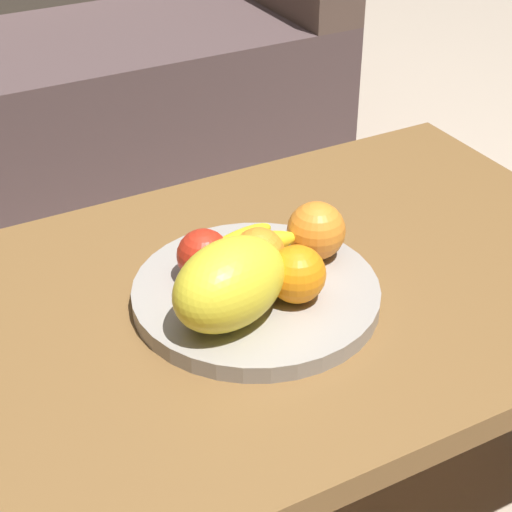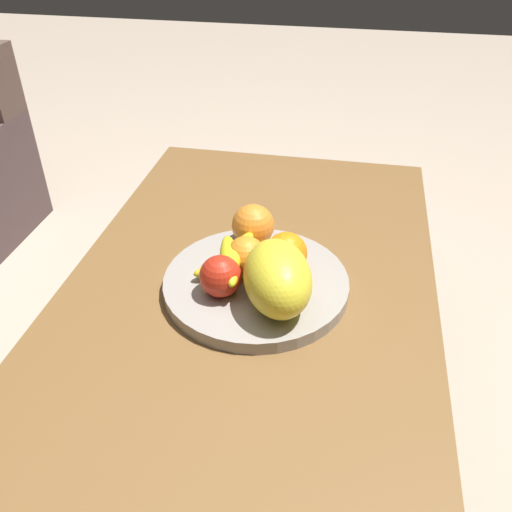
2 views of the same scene
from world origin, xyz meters
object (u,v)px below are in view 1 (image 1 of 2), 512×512
Objects in this scene: orange_front at (297,274)px; apple_front at (204,255)px; orange_right at (316,231)px; couch at (5,70)px; orange_left at (259,254)px; coffee_table at (247,321)px; fruit_bowl at (256,294)px; melon_large_front at (230,284)px; banana_bunch at (244,256)px.

orange_front is 0.13m from apple_front.
couch is at bearing 95.47° from orange_right.
orange_right is at bearing 44.64° from orange_front.
coffee_table is at bearing -163.52° from orange_left.
fruit_bowl is 2.02× the size of melon_large_front.
melon_large_front is 0.11m from banana_bunch.
melon_large_front is 0.10m from orange_front.
fruit_bowl is 0.13m from orange_right.
orange_front is at bearing -69.22° from banana_bunch.
couch is at bearing 88.32° from apple_front.
fruit_bowl is 4.06× the size of orange_right.
fruit_bowl is at bearing -68.42° from coffee_table.
melon_large_front reaches higher than orange_left.
banana_bunch is at bearing -15.77° from apple_front.
couch is at bearing 91.32° from orange_left.
apple_front is 0.06m from banana_bunch.
melon_large_front is 2.31× the size of orange_left.
melon_large_front is at bearing -92.03° from couch.
orange_front is at bearing -75.69° from orange_left.
orange_right reaches higher than banana_bunch.
apple_front is (-0.04, -1.30, 0.18)m from couch.
coffee_table is 13.99× the size of orange_right.
banana_bunch is at bearing 110.78° from orange_front.
orange_front reaches higher than fruit_bowl.
melon_large_front is (-0.06, -0.06, 0.12)m from coffee_table.
orange_right is at bearing 5.85° from coffee_table.
orange_right is 1.13× the size of apple_front.
couch is 1.31m from apple_front.
orange_right is at bearing 3.33° from orange_left.
orange_left reaches higher than fruit_bowl.
orange_front is (0.10, -0.00, -0.02)m from melon_large_front.
orange_left is 0.43× the size of banana_bunch.
melon_large_front is at bearing -142.83° from fruit_bowl.
melon_large_front reaches higher than apple_front.
fruit_bowl is 0.09m from apple_front.
fruit_bowl is at bearing -126.08° from orange_left.
orange_front reaches higher than coffee_table.
fruit_bowl is at bearing -44.88° from apple_front.
orange_front is at bearing -135.36° from orange_right.
couch is at bearing 87.97° from melon_large_front.
melon_large_front is at bearing -138.65° from orange_left.
fruit_bowl is (0.01, -1.35, 0.13)m from couch.
couch is 21.70× the size of orange_front.
coffee_table is 1.34m from couch.
orange_left is at bearing -24.11° from apple_front.
orange_left is at bearing 41.35° from melon_large_front.
fruit_bowl is at bearing -166.23° from orange_right.
orange_front is (0.05, -1.40, 0.18)m from couch.
melon_large_front is 0.10m from apple_front.
coffee_table is at bearing 121.81° from orange_front.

